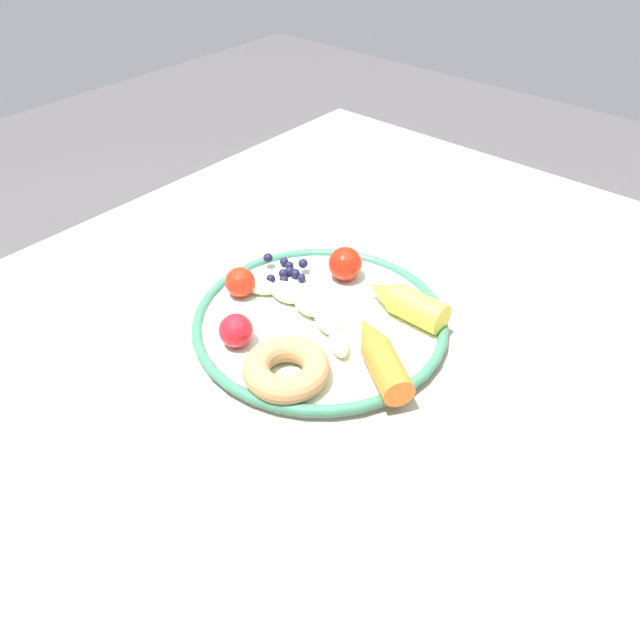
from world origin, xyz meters
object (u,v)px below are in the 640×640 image
Objects in this scene: carrot_orange at (379,354)px; blueberry_pile at (287,270)px; plate at (320,322)px; banana at (305,307)px; carrot_yellow at (403,301)px; dining_table at (355,391)px; tomato_mid at (236,331)px; tomato_near at (240,282)px; tomato_far at (345,264)px; donut at (290,371)px.

carrot_orange is 0.19m from blueberry_pile.
banana is (-0.00, 0.02, 0.02)m from plate.
carrot_orange is 0.09m from carrot_yellow.
plate is 0.02m from banana.
dining_table is 0.19m from tomato_mid.
banana is at bearing 132.41° from carrot_yellow.
tomato_near is 0.86× the size of tomato_far.
tomato_mid is (-0.13, -0.05, 0.01)m from blueberry_pile.
blueberry_pile is at bearing 20.11° from tomato_mid.
carrot_orange is (-0.01, -0.11, 0.00)m from banana.
banana is 1.70× the size of carrot_yellow.
tomato_far is (0.18, 0.07, 0.01)m from donut.
tomato_near is at bearing 119.55° from carrot_yellow.
blueberry_pile is (0.02, 0.13, 0.12)m from dining_table.
dining_table is 0.17m from donut.
plate is at bearing 124.28° from dining_table.
carrot_orange is 3.12× the size of tomato_mid.
carrot_yellow reaches higher than blueberry_pile.
banana is 1.57× the size of carrot_orange.
banana is at bearing 33.50° from donut.
donut is at bearing -136.12° from blueberry_pile.
carrot_yellow is at bearing -97.91° from tomato_far.
banana reaches higher than donut.
blueberry_pile is at bearing 72.18° from carrot_orange.
donut is (-0.12, -0.00, 0.12)m from dining_table.
dining_table is 0.11m from plate.
plate is at bearing -75.36° from banana.
banana reaches higher than blueberry_pile.
banana is 0.11m from carrot_yellow.
carrot_yellow is 1.69× the size of blueberry_pile.
tomato_far reaches higher than tomato_near.
plate is at bearing 79.12° from carrot_orange.
plate is 0.10m from carrot_orange.
banana is at bearing -76.96° from tomato_near.
tomato_near is at bearing 168.33° from blueberry_pile.
tomato_mid is (-0.11, 0.08, 0.13)m from dining_table.
tomato_mid is at bearing 164.63° from banana.
tomato_mid reaches higher than donut.
donut is (-0.16, 0.02, -0.00)m from carrot_yellow.
carrot_yellow is 2.87× the size of tomato_mid.
plate is at bearing -114.70° from blueberry_pile.
dining_table is 16.41× the size of blueberry_pile.
donut is at bearing -177.71° from dining_table.
carrot_orange is at bearing -107.82° from blueberry_pile.
tomato_far reaches higher than carrot_orange.
blueberry_pile is at bearing 43.88° from donut.
tomato_mid is 0.17m from tomato_far.
tomato_mid is at bearing 176.39° from tomato_far.
tomato_mid is at bearing 86.54° from donut.
carrot_orange is 3.23× the size of tomato_near.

